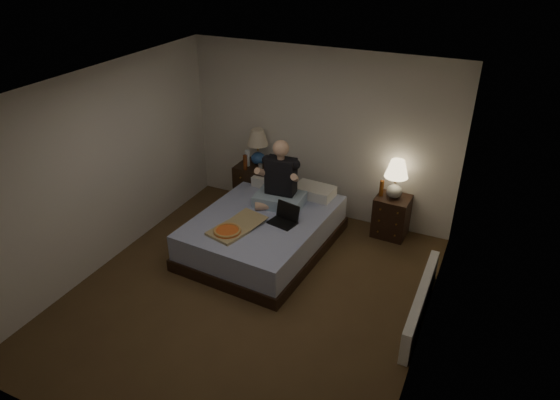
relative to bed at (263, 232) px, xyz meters
The scene contains 19 objects.
floor 1.05m from the bed, 73.75° to the right, with size 4.00×4.50×0.00m, color brown.
ceiling 2.46m from the bed, 73.75° to the right, with size 4.00×4.50×0.00m, color white.
wall_back 1.64m from the bed, 77.37° to the left, with size 4.00×2.50×0.00m, color silver.
wall_front 3.39m from the bed, 84.96° to the right, with size 4.00×2.50×0.00m, color silver.
wall_left 2.21m from the bed, 150.31° to the right, with size 4.50×2.50×0.00m, color silver.
wall_right 2.68m from the bed, 23.17° to the right, with size 4.50×2.50×0.00m, color silver.
bed is the anchor object (origin of this frame).
nightstand_left 1.20m from the bed, 122.45° to the left, with size 0.54×0.49×0.70m, color black.
nightstand_right 1.83m from the bed, 35.86° to the left, with size 0.46×0.41×0.60m, color black.
lamp_left 1.43m from the bed, 120.09° to the left, with size 0.32×0.32×0.56m, color #274F91, non-canonical shape.
lamp_right 1.93m from the bed, 35.90° to the left, with size 0.32×0.32×0.56m, color gray, non-canonical shape.
water_bottle 1.33m from the bed, 127.88° to the left, with size 0.07×0.07×0.25m, color white.
soda_can 1.13m from the bed, 118.99° to the left, with size 0.07×0.07×0.10m, color beige.
beer_bottle_left 1.21m from the bed, 130.81° to the left, with size 0.06×0.06×0.23m, color #59250C.
beer_bottle_right 1.74m from the bed, 38.81° to the left, with size 0.06×0.06×0.23m, color #5C2E0D.
person 0.81m from the bed, 77.56° to the left, with size 0.66×0.52×0.93m, color black, non-canonical shape.
laptop 0.50m from the bed, 14.68° to the right, with size 0.34×0.28×0.24m, color black, non-canonical shape.
pizza_box 0.70m from the bed, 107.75° to the right, with size 0.40×0.76×0.08m, color tan, non-canonical shape.
radiator 2.27m from the bed, 12.74° to the right, with size 0.10×1.60×0.40m, color white.
Camera 1 is at (2.34, -4.11, 3.87)m, focal length 32.00 mm.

